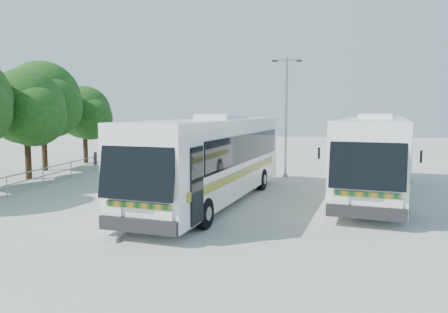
% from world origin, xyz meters
% --- Properties ---
extents(ground, '(100.00, 100.00, 0.00)m').
position_xyz_m(ground, '(0.00, 0.00, 0.00)').
color(ground, '#AAAAA4').
rests_on(ground, ground).
extents(kerb_divider, '(0.40, 16.00, 0.15)m').
position_xyz_m(kerb_divider, '(-2.30, 2.00, 0.07)').
color(kerb_divider, '#B2B2AD').
rests_on(kerb_divider, ground).
extents(railing, '(0.06, 22.00, 1.00)m').
position_xyz_m(railing, '(-10.00, 4.00, 0.74)').
color(railing, gray).
rests_on(railing, ground).
extents(tree_far_c, '(4.97, 4.69, 6.49)m').
position_xyz_m(tree_far_c, '(-12.12, 5.10, 4.26)').
color(tree_far_c, '#382314').
rests_on(tree_far_c, ground).
extents(tree_far_d, '(5.62, 5.30, 7.33)m').
position_xyz_m(tree_far_d, '(-13.31, 8.80, 4.82)').
color(tree_far_d, '#382314').
rests_on(tree_far_d, ground).
extents(tree_far_e, '(4.54, 4.28, 5.92)m').
position_xyz_m(tree_far_e, '(-12.63, 13.30, 3.89)').
color(tree_far_e, '#382314').
rests_on(tree_far_e, ground).
extents(coach_main, '(4.97, 13.45, 3.66)m').
position_xyz_m(coach_main, '(-0.23, 0.38, 2.01)').
color(coach_main, silver).
rests_on(coach_main, ground).
extents(coach_adjacent, '(5.28, 13.49, 3.67)m').
position_xyz_m(coach_adjacent, '(6.98, 3.15, 2.01)').
color(coach_adjacent, white).
rests_on(coach_adjacent, ground).
extents(lamppost, '(1.77, 0.33, 7.21)m').
position_xyz_m(lamppost, '(2.76, 8.44, 3.98)').
color(lamppost, gray).
rests_on(lamppost, ground).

